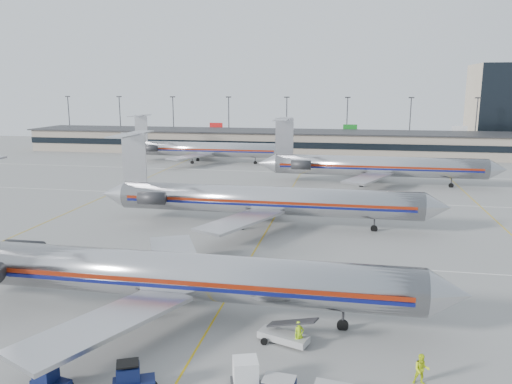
% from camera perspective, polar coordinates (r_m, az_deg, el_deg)
% --- Properties ---
extents(ground, '(260.00, 260.00, 0.00)m').
position_cam_1_polar(ground, '(44.17, -3.30, -11.90)').
color(ground, gray).
rests_on(ground, ground).
extents(apron_markings, '(160.00, 0.15, 0.02)m').
position_cam_1_polar(apron_markings, '(53.24, -0.71, -7.66)').
color(apron_markings, silver).
rests_on(apron_markings, ground).
extents(terminal, '(162.00, 17.00, 6.25)m').
position_cam_1_polar(terminal, '(138.33, 6.48, 5.65)').
color(terminal, gray).
rests_on(terminal, ground).
extents(light_mast_row, '(163.60, 0.40, 15.28)m').
position_cam_1_polar(light_mast_row, '(151.83, 6.92, 8.23)').
color(light_mast_row, '#38383D').
rests_on(light_mast_row, ground).
extents(jet_foreground, '(45.36, 26.71, 11.87)m').
position_cam_1_polar(jet_foreground, '(40.53, -11.22, -9.09)').
color(jet_foreground, '#BABABE').
rests_on(jet_foreground, ground).
extents(jet_second_row, '(45.91, 27.03, 12.02)m').
position_cam_1_polar(jet_second_row, '(64.99, 0.43, -0.88)').
color(jet_second_row, '#BABABE').
rests_on(jet_second_row, ground).
extents(jet_third_row, '(45.12, 27.75, 12.34)m').
position_cam_1_polar(jet_third_row, '(95.32, 13.21, 2.93)').
color(jet_third_row, '#BABABE').
rests_on(jet_third_row, ground).
extents(jet_back_row, '(41.90, 25.77, 11.46)m').
position_cam_1_polar(jet_back_row, '(121.72, -6.16, 4.91)').
color(jet_back_row, '#BABABE').
rests_on(jet_back_row, ground).
extents(tug_left, '(2.43, 1.58, 1.83)m').
position_cam_1_polar(tug_left, '(33.78, -22.61, -19.21)').
color(tug_left, '#0A1239').
rests_on(tug_left, ground).
extents(tug_center, '(2.74, 2.12, 2.00)m').
position_cam_1_polar(tug_center, '(32.19, -14.05, -20.09)').
color(tug_center, '#0A1239').
rests_on(tug_center, ground).
extents(uld_container, '(2.12, 1.94, 1.85)m').
position_cam_1_polar(uld_container, '(31.86, -1.20, -20.02)').
color(uld_container, '#2D2D30').
rests_on(uld_container, ground).
extents(belt_loader, '(4.42, 2.45, 2.26)m').
position_cam_1_polar(belt_loader, '(36.76, 3.31, -16.00)').
color(belt_loader, '#9E9E9E').
rests_on(belt_loader, ground).
extents(ramp_worker_near, '(0.85, 0.75, 1.94)m').
position_cam_1_polar(ramp_worker_near, '(36.05, 4.95, -15.96)').
color(ramp_worker_near, '#AEE515').
rests_on(ramp_worker_near, ground).
extents(ramp_worker_far, '(0.97, 0.77, 1.97)m').
position_cam_1_polar(ramp_worker_far, '(33.67, 18.39, -18.69)').
color(ramp_worker_far, '#D3ED16').
rests_on(ramp_worker_far, ground).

